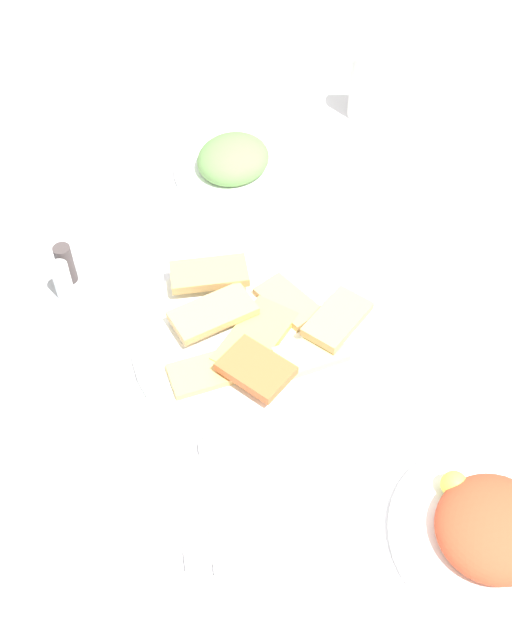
{
  "coord_description": "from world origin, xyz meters",
  "views": [
    {
      "loc": [
        -0.7,
        0.01,
        1.59
      ],
      "look_at": [
        -0.01,
        -0.0,
        0.77
      ],
      "focal_mm": 42.57,
      "sensor_mm": 36.0,
      "label": 1
    }
  ],
  "objects_px": {
    "salad_plate_greens": "(492,530)",
    "condiment_caddy": "(67,281)",
    "salad_plate_rice": "(234,162)",
    "dining_table": "(255,360)",
    "paper_napkin": "(198,505)",
    "pide_platter": "(258,337)",
    "spoon": "(183,504)",
    "fork": "(213,503)",
    "soda_can": "(368,86)"
  },
  "relations": [
    {
      "from": "salad_plate_greens",
      "to": "paper_napkin",
      "type": "relative_size",
      "value": 1.89
    },
    {
      "from": "fork",
      "to": "condiment_caddy",
      "type": "bearing_deg",
      "value": 24.37
    },
    {
      "from": "salad_plate_greens",
      "to": "paper_napkin",
      "type": "bearing_deg",
      "value": 82.33
    },
    {
      "from": "soda_can",
      "to": "fork",
      "type": "distance_m",
      "value": 0.85
    },
    {
      "from": "fork",
      "to": "condiment_caddy",
      "type": "xyz_separation_m",
      "value": [
        0.35,
        0.22,
        0.02
      ]
    },
    {
      "from": "salad_plate_rice",
      "to": "fork",
      "type": "xyz_separation_m",
      "value": [
        -0.63,
        0.02,
        -0.02
      ]
    },
    {
      "from": "fork",
      "to": "spoon",
      "type": "xyz_separation_m",
      "value": [
        0.0,
        0.04,
        0.0
      ]
    },
    {
      "from": "dining_table",
      "to": "spoon",
      "type": "distance_m",
      "value": 0.31
    },
    {
      "from": "salad_plate_greens",
      "to": "condiment_caddy",
      "type": "height_order",
      "value": "condiment_caddy"
    },
    {
      "from": "spoon",
      "to": "fork",
      "type": "bearing_deg",
      "value": -98.4
    },
    {
      "from": "salad_plate_rice",
      "to": "dining_table",
      "type": "bearing_deg",
      "value": -174.96
    },
    {
      "from": "dining_table",
      "to": "spoon",
      "type": "height_order",
      "value": "spoon"
    },
    {
      "from": "soda_can",
      "to": "paper_napkin",
      "type": "bearing_deg",
      "value": 160.11
    },
    {
      "from": "soda_can",
      "to": "fork",
      "type": "xyz_separation_m",
      "value": [
        -0.8,
        0.27,
        -0.06
      ]
    },
    {
      "from": "paper_napkin",
      "to": "spoon",
      "type": "distance_m",
      "value": 0.02
    },
    {
      "from": "spoon",
      "to": "condiment_caddy",
      "type": "distance_m",
      "value": 0.4
    },
    {
      "from": "pide_platter",
      "to": "spoon",
      "type": "relative_size",
      "value": 2.06
    },
    {
      "from": "dining_table",
      "to": "salad_plate_greens",
      "type": "bearing_deg",
      "value": -140.39
    },
    {
      "from": "pide_platter",
      "to": "fork",
      "type": "distance_m",
      "value": 0.26
    },
    {
      "from": "pide_platter",
      "to": "fork",
      "type": "relative_size",
      "value": 1.98
    },
    {
      "from": "spoon",
      "to": "pide_platter",
      "type": "bearing_deg",
      "value": -29.09
    },
    {
      "from": "pide_platter",
      "to": "paper_napkin",
      "type": "xyz_separation_m",
      "value": [
        -0.25,
        0.08,
        -0.01
      ]
    },
    {
      "from": "salad_plate_rice",
      "to": "condiment_caddy",
      "type": "distance_m",
      "value": 0.37
    },
    {
      "from": "fork",
      "to": "spoon",
      "type": "distance_m",
      "value": 0.04
    },
    {
      "from": "pide_platter",
      "to": "spoon",
      "type": "height_order",
      "value": "pide_platter"
    },
    {
      "from": "salad_plate_rice",
      "to": "condiment_caddy",
      "type": "bearing_deg",
      "value": 138.49
    },
    {
      "from": "pide_platter",
      "to": "spoon",
      "type": "xyz_separation_m",
      "value": [
        -0.25,
        0.1,
        -0.01
      ]
    },
    {
      "from": "pide_platter",
      "to": "soda_can",
      "type": "height_order",
      "value": "soda_can"
    },
    {
      "from": "soda_can",
      "to": "condiment_caddy",
      "type": "bearing_deg",
      "value": 132.03
    },
    {
      "from": "fork",
      "to": "paper_napkin",
      "type": "bearing_deg",
      "value": 81.96
    },
    {
      "from": "pide_platter",
      "to": "soda_can",
      "type": "distance_m",
      "value": 0.59
    },
    {
      "from": "salad_plate_greens",
      "to": "fork",
      "type": "distance_m",
      "value": 0.33
    },
    {
      "from": "salad_plate_rice",
      "to": "salad_plate_greens",
      "type": "bearing_deg",
      "value": -156.07
    },
    {
      "from": "dining_table",
      "to": "salad_plate_rice",
      "type": "xyz_separation_m",
      "value": [
        0.35,
        0.03,
        0.1
      ]
    },
    {
      "from": "pide_platter",
      "to": "fork",
      "type": "height_order",
      "value": "pide_platter"
    },
    {
      "from": "salad_plate_rice",
      "to": "spoon",
      "type": "bearing_deg",
      "value": 174.58
    },
    {
      "from": "pide_platter",
      "to": "dining_table",
      "type": "bearing_deg",
      "value": 7.89
    },
    {
      "from": "salad_plate_rice",
      "to": "spoon",
      "type": "height_order",
      "value": "salad_plate_rice"
    },
    {
      "from": "dining_table",
      "to": "condiment_caddy",
      "type": "bearing_deg",
      "value": 75.45
    },
    {
      "from": "pide_platter",
      "to": "salad_plate_greens",
      "type": "distance_m",
      "value": 0.4
    },
    {
      "from": "dining_table",
      "to": "paper_napkin",
      "type": "distance_m",
      "value": 0.3
    },
    {
      "from": "condiment_caddy",
      "to": "salad_plate_greens",
      "type": "bearing_deg",
      "value": -125.98
    },
    {
      "from": "salad_plate_rice",
      "to": "paper_napkin",
      "type": "relative_size",
      "value": 1.65
    },
    {
      "from": "salad_plate_greens",
      "to": "soda_can",
      "type": "xyz_separation_m",
      "value": [
        0.85,
        0.05,
        0.04
      ]
    },
    {
      "from": "salad_plate_greens",
      "to": "soda_can",
      "type": "bearing_deg",
      "value": 3.68
    },
    {
      "from": "salad_plate_greens",
      "to": "soda_can",
      "type": "relative_size",
      "value": 1.95
    },
    {
      "from": "dining_table",
      "to": "fork",
      "type": "bearing_deg",
      "value": 168.86
    },
    {
      "from": "spoon",
      "to": "salad_plate_rice",
      "type": "bearing_deg",
      "value": -13.82
    },
    {
      "from": "condiment_caddy",
      "to": "spoon",
      "type": "bearing_deg",
      "value": -151.94
    },
    {
      "from": "condiment_caddy",
      "to": "pide_platter",
      "type": "bearing_deg",
      "value": -109.6
    }
  ]
}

